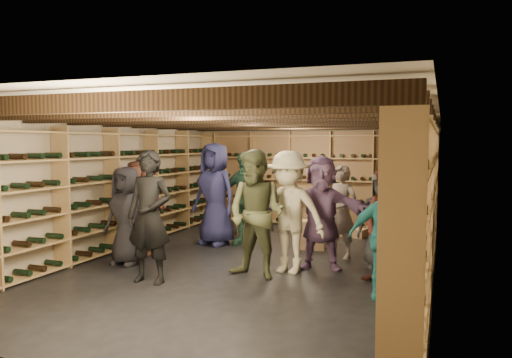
{
  "coord_description": "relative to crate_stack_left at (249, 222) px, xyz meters",
  "views": [
    {
      "loc": [
        2.82,
        -7.23,
        1.91
      ],
      "look_at": [
        0.03,
        0.2,
        1.32
      ],
      "focal_mm": 35.0,
      "sensor_mm": 36.0,
      "label": 1
    }
  ],
  "objects": [
    {
      "name": "ground",
      "position": [
        0.91,
        -2.28,
        -0.26
      ],
      "size": [
        8.0,
        8.0,
        0.0
      ],
      "primitive_type": "plane",
      "color": "black",
      "rests_on": "ground"
    },
    {
      "name": "walls",
      "position": [
        0.91,
        -2.28,
        0.95
      ],
      "size": [
        5.52,
        8.02,
        2.4
      ],
      "color": "tan",
      "rests_on": "ground"
    },
    {
      "name": "ceiling",
      "position": [
        0.91,
        -2.28,
        2.15
      ],
      "size": [
        5.5,
        8.0,
        0.01
      ],
      "primitive_type": "cube",
      "color": "beige",
      "rests_on": "walls"
    },
    {
      "name": "ceiling_joists",
      "position": [
        0.91,
        -2.28,
        2.01
      ],
      "size": [
        5.4,
        7.12,
        0.18
      ],
      "color": "black",
      "rests_on": "ground"
    },
    {
      "name": "wine_rack_left",
      "position": [
        -1.66,
        -2.28,
        0.82
      ],
      "size": [
        0.32,
        7.5,
        2.15
      ],
      "color": "#A3844F",
      "rests_on": "ground"
    },
    {
      "name": "wine_rack_right",
      "position": [
        3.48,
        -2.28,
        0.82
      ],
      "size": [
        0.32,
        7.5,
        2.15
      ],
      "color": "#A3844F",
      "rests_on": "ground"
    },
    {
      "name": "wine_rack_back",
      "position": [
        0.91,
        1.55,
        0.82
      ],
      "size": [
        4.7,
        0.3,
        2.15
      ],
      "color": "#A3844F",
      "rests_on": "ground"
    },
    {
      "name": "crate_stack_left",
      "position": [
        0.0,
        0.0,
        0.0
      ],
      "size": [
        0.57,
        0.46,
        0.51
      ],
      "rotation": [
        0.0,
        0.0,
        0.3
      ],
      "color": "tan",
      "rests_on": "ground"
    },
    {
      "name": "crate_stack_right",
      "position": [
        1.53,
        -0.9,
        0.0
      ],
      "size": [
        0.54,
        0.4,
        0.51
      ],
      "rotation": [
        0.0,
        0.0,
        0.15
      ],
      "color": "tan",
      "rests_on": "ground"
    },
    {
      "name": "crate_loose",
      "position": [
        2.07,
        0.53,
        -0.17
      ],
      "size": [
        0.57,
        0.45,
        0.17
      ],
      "primitive_type": "cube",
      "rotation": [
        0.0,
        0.0,
        -0.27
      ],
      "color": "tan",
      "rests_on": "ground"
    },
    {
      "name": "person_0",
      "position": [
        -0.87,
        -3.01,
        0.51
      ],
      "size": [
        0.81,
        0.58,
        1.53
      ],
      "primitive_type": "imported",
      "rotation": [
        0.0,
        0.0,
        -0.13
      ],
      "color": "black",
      "rests_on": "ground"
    },
    {
      "name": "person_1",
      "position": [
        0.03,
        -3.76,
        0.65
      ],
      "size": [
        0.66,
        0.44,
        1.8
      ],
      "primitive_type": "imported",
      "rotation": [
        0.0,
        0.0,
        0.01
      ],
      "color": "black",
      "rests_on": "ground"
    },
    {
      "name": "person_2",
      "position": [
        1.3,
        -3.03,
        0.65
      ],
      "size": [
        1.0,
        0.84,
        1.81
      ],
      "primitive_type": "imported",
      "rotation": [
        0.0,
        0.0,
        -0.2
      ],
      "color": "#505635",
      "rests_on": "ground"
    },
    {
      "name": "person_3",
      "position": [
        1.64,
        -2.6,
        0.64
      ],
      "size": [
        1.23,
        0.82,
        1.78
      ],
      "primitive_type": "imported",
      "rotation": [
        0.0,
        0.0,
        -0.15
      ],
      "color": "beige",
      "rests_on": "ground"
    },
    {
      "name": "person_4",
      "position": [
        3.09,
        -3.34,
        0.49
      ],
      "size": [
        0.92,
        0.5,
        1.49
      ],
      "primitive_type": "imported",
      "rotation": [
        0.0,
        0.0,
        0.16
      ],
      "color": "teal",
      "rests_on": "ground"
    },
    {
      "name": "person_5",
      "position": [
        -1.08,
        -2.36,
        0.56
      ],
      "size": [
        1.58,
        0.88,
        1.62
      ],
      "primitive_type": "imported",
      "rotation": [
        0.0,
        0.0,
        -0.28
      ],
      "color": "brown",
      "rests_on": "ground"
    },
    {
      "name": "person_6",
      "position": [
        -0.22,
        -1.16,
        0.69
      ],
      "size": [
        1.05,
        0.83,
        1.89
      ],
      "primitive_type": "imported",
      "rotation": [
        0.0,
        0.0,
        -0.27
      ],
      "color": "#20214B",
      "rests_on": "ground"
    },
    {
      "name": "person_7",
      "position": [
        2.19,
        -1.39,
        0.51
      ],
      "size": [
        0.65,
        0.54,
        1.53
      ],
      "primitive_type": "imported",
      "rotation": [
        0.0,
        0.0,
        -0.37
      ],
      "color": "gray",
      "rests_on": "ground"
    },
    {
      "name": "person_8",
      "position": [
        3.09,
        -2.79,
        0.54
      ],
      "size": [
        0.93,
        0.82,
        1.59
      ],
      "primitive_type": "imported",
      "rotation": [
        0.0,
        0.0,
        -0.34
      ],
      "color": "#3F1813",
      "rests_on": "ground"
    },
    {
      "name": "person_10",
      "position": [
        0.3,
        -0.98,
        0.61
      ],
      "size": [
        1.06,
        0.57,
        1.73
      ],
      "primitive_type": "imported",
      "rotation": [
        0.0,
        0.0,
        -0.15
      ],
      "color": "#204331",
      "rests_on": "ground"
    },
    {
      "name": "person_11",
      "position": [
        2.04,
        -2.21,
        0.6
      ],
      "size": [
        1.66,
        0.84,
        1.71
      ],
      "primitive_type": "imported",
      "rotation": [
        0.0,
        0.0,
        0.22
      ],
      "color": "slate",
      "rests_on": "ground"
    },
    {
      "name": "person_12",
      "position": [
        2.9,
        -1.88,
        0.48
      ],
      "size": [
        0.72,
        0.47,
        1.48
      ],
      "primitive_type": "imported",
      "rotation": [
        0.0,
        0.0,
        0.0
      ],
      "color": "#2F3034",
      "rests_on": "ground"
    }
  ]
}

